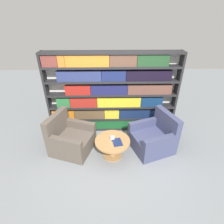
% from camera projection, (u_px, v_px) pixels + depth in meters
% --- Properties ---
extents(ground_plane, '(14.00, 14.00, 0.00)m').
position_uv_depth(ground_plane, '(113.00, 164.00, 3.79)').
color(ground_plane, gray).
extents(bookshelf, '(3.31, 0.30, 2.10)m').
position_uv_depth(bookshelf, '(112.00, 94.00, 4.47)').
color(bookshelf, silver).
rests_on(bookshelf, ground_plane).
extents(armchair_left, '(1.08, 1.06, 0.91)m').
position_uv_depth(armchair_left, '(70.00, 139.00, 4.08)').
color(armchair_left, brown).
rests_on(armchair_left, ground_plane).
extents(armchair_right, '(1.09, 1.07, 0.91)m').
position_uv_depth(armchair_right, '(154.00, 138.00, 4.12)').
color(armchair_right, '#42476B').
rests_on(armchair_right, ground_plane).
extents(coffee_table, '(0.78, 0.78, 0.44)m').
position_uv_depth(coffee_table, '(112.00, 145.00, 3.88)').
color(coffee_table, '#AD7F4C').
rests_on(coffee_table, ground_plane).
extents(table_sign, '(0.09, 0.06, 0.12)m').
position_uv_depth(table_sign, '(112.00, 139.00, 3.79)').
color(table_sign, black).
rests_on(table_sign, coffee_table).
extents(stray_book, '(0.23, 0.28, 0.02)m').
position_uv_depth(stray_book, '(117.00, 142.00, 3.74)').
color(stray_book, navy).
rests_on(stray_book, coffee_table).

